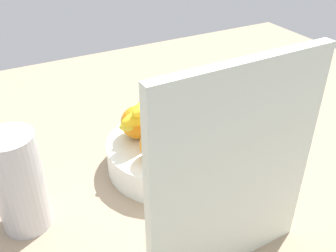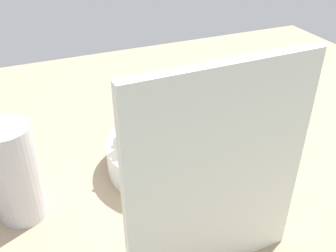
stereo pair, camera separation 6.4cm
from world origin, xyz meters
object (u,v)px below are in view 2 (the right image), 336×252
fruit_bowl (168,153)px  orange_front_right (189,113)px  cutting_board (218,181)px  thermos_tumbler (15,173)px  orange_back_left (155,144)px  banana_bunch (159,114)px  orange_front_left (191,132)px  orange_center (139,121)px

fruit_bowl → orange_front_right: size_ratio=3.69×
cutting_board → thermos_tumbler: (27.32, -24.26, -8.33)cm
orange_front_right → orange_back_left: bearing=36.5°
orange_front_right → banana_bunch: 7.60cm
fruit_bowl → thermos_tumbler: 31.94cm
orange_front_left → orange_center: 12.13cm
fruit_bowl → thermos_tumbler: (31.12, 3.12, 6.49)cm
banana_bunch → thermos_tumbler: 31.21cm
fruit_bowl → cutting_board: size_ratio=0.75×
orange_center → thermos_tumbler: bearing=17.2°
fruit_bowl → banana_bunch: 9.22cm
orange_front_left → thermos_tumbler: bearing=-0.6°
orange_center → banana_bunch: banana_bunch is taller
orange_front_right → orange_center: size_ratio=1.00×
orange_center → thermos_tumbler: thermos_tumbler is taller
orange_front_left → orange_front_right: same height
fruit_bowl → orange_front_left: size_ratio=3.69×
orange_center → cutting_board: (-1.04, 32.38, 8.00)cm
fruit_bowl → orange_center: orange_center is taller
orange_front_right → banana_bunch: bearing=2.9°
thermos_tumbler → fruit_bowl: bearing=-174.3°
orange_front_left → banana_bunch: (4.52, -7.01, 1.66)cm
cutting_board → thermos_tumbler: size_ratio=1.86×
orange_back_left → cutting_board: bearing=92.6°
orange_center → orange_front_right: bearing=174.6°
orange_front_right → cutting_board: cutting_board is taller
fruit_bowl → thermos_tumbler: thermos_tumbler is taller
orange_center → cutting_board: 33.37cm
cutting_board → banana_bunch: bearing=-97.1°
fruit_bowl → orange_back_left: 9.56cm
orange_front_right → thermos_tumbler: (37.84, 7.03, -0.33)cm
orange_front_right → orange_back_left: size_ratio=1.00×
orange_front_left → orange_front_right: 7.93cm
orange_front_right → cutting_board: size_ratio=0.20×
orange_front_right → cutting_board: 33.97cm
orange_center → orange_back_left: same height
orange_front_right → banana_bunch: size_ratio=0.39×
fruit_bowl → orange_front_right: 10.34cm
orange_front_right → orange_back_left: (11.56, 8.55, 0.00)cm
banana_bunch → thermos_tumbler: thermos_tumbler is taller
orange_back_left → fruit_bowl: bearing=-136.2°
orange_front_left → banana_bunch: bearing=-57.2°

